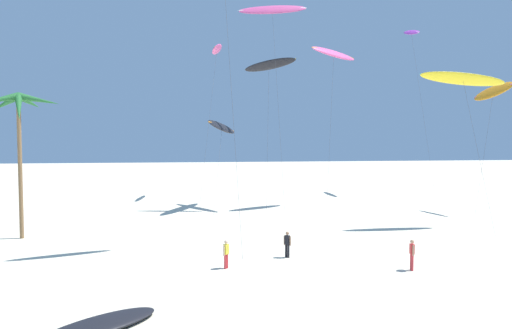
% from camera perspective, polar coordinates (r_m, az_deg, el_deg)
% --- Properties ---
extents(palm_tree_1, '(5.32, 5.06, 10.54)m').
position_cam_1_polar(palm_tree_1, '(37.29, -27.30, 5.63)').
color(palm_tree_1, olive).
rests_on(palm_tree_1, ground).
extents(flying_kite_1, '(7.56, 4.56, 12.88)m').
position_cam_1_polar(flying_kite_1, '(41.33, 24.23, 9.63)').
color(flying_kite_1, yellow).
rests_on(flying_kite_1, ground).
extents(flying_kite_2, '(6.43, 4.87, 17.15)m').
position_cam_1_polar(flying_kite_2, '(50.90, 9.60, 13.37)').
color(flying_kite_2, '#EA5193').
rests_on(flying_kite_2, ground).
extents(flying_kite_3, '(3.52, 10.08, 19.39)m').
position_cam_1_polar(flying_kite_3, '(58.83, -4.84, 14.01)').
color(flying_kite_3, '#EA5193').
rests_on(flying_kite_3, ground).
extents(flying_kite_5, '(4.59, 4.93, 13.12)m').
position_cam_1_polar(flying_kite_5, '(51.20, 27.29, 8.03)').
color(flying_kite_5, orange).
rests_on(flying_kite_5, ground).
extents(flying_kite_6, '(2.09, 10.44, 22.58)m').
position_cam_1_polar(flying_kite_6, '(66.97, 18.66, 15.23)').
color(flying_kite_6, purple).
rests_on(flying_kite_6, ground).
extents(flying_kite_7, '(5.07, 7.15, 15.72)m').
position_cam_1_polar(flying_kite_7, '(50.01, 1.61, 12.20)').
color(flying_kite_7, black).
rests_on(flying_kite_7, ground).
extents(flying_kite_8, '(4.25, 13.51, 9.46)m').
position_cam_1_polar(flying_kite_8, '(48.15, -4.21, 4.63)').
color(flying_kite_8, black).
rests_on(flying_kite_8, ground).
extents(flying_kite_10, '(7.02, 7.36, 21.12)m').
position_cam_1_polar(flying_kite_10, '(49.48, 2.03, 18.59)').
color(flying_kite_10, '#EA5193').
rests_on(flying_kite_10, ground).
extents(grounded_kite_2, '(4.77, 4.22, 0.34)m').
position_cam_1_polar(grounded_kite_2, '(19.28, -18.78, -18.25)').
color(grounded_kite_2, black).
rests_on(grounded_kite_2, ground).
extents(person_foreground_walker, '(0.37, 0.41, 1.60)m').
position_cam_1_polar(person_foreground_walker, '(26.03, -3.72, -10.86)').
color(person_foreground_walker, red).
rests_on(person_foreground_walker, ground).
extents(person_near_left, '(0.39, 0.39, 1.59)m').
position_cam_1_polar(person_near_left, '(28.37, 3.89, -9.70)').
color(person_near_left, black).
rests_on(person_near_left, ground).
extents(person_mid_field, '(0.24, 0.51, 1.70)m').
position_cam_1_polar(person_mid_field, '(26.97, 18.73, -10.38)').
color(person_mid_field, red).
rests_on(person_mid_field, ground).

